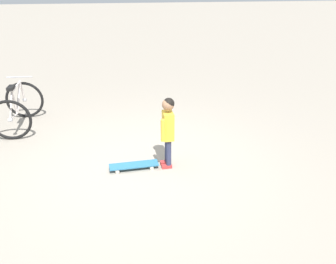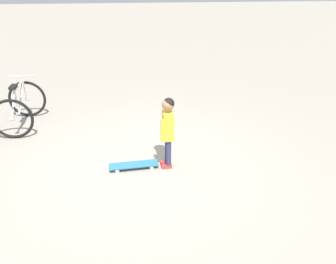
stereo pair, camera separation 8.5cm
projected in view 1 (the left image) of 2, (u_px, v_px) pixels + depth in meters
name	position (u px, v px, depth m)	size (l,w,h in m)	color
ground_plane	(137.00, 167.00, 5.55)	(50.00, 50.00, 0.00)	#9E9384
child_person	(168.00, 125.00, 5.32)	(0.38, 0.21, 1.06)	#2D3351
skateboard	(134.00, 165.00, 5.48)	(0.26, 0.73, 0.07)	teal
bicycle_near	(18.00, 108.00, 6.73)	(1.08, 0.72, 0.85)	black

